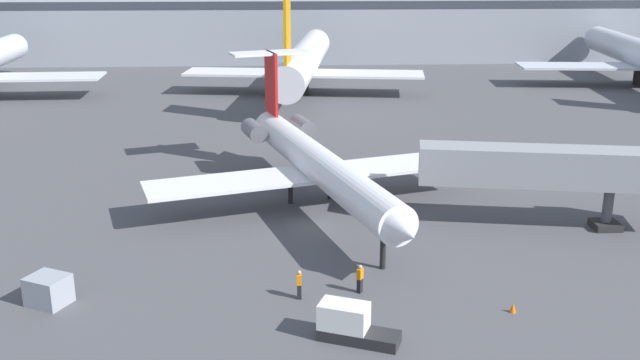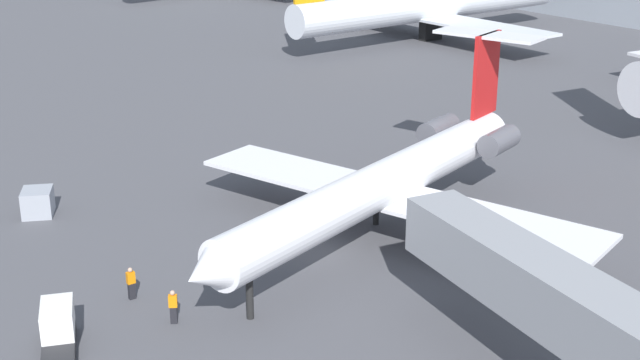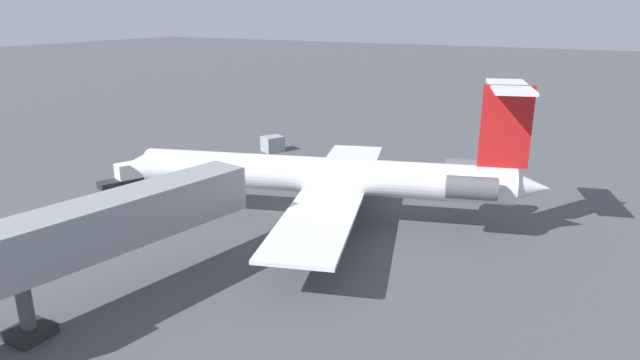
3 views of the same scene
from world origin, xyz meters
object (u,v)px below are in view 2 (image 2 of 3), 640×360
(ground_crew_marshaller, at_px, (173,307))
(baggage_tug_lead, at_px, (58,331))
(cargo_container_uld, at_px, (38,202))
(regional_jet, at_px, (391,178))
(ground_crew_loader, at_px, (131,283))
(parked_airliner_west_mid, at_px, (430,6))
(jet_bridge, at_px, (575,312))

(ground_crew_marshaller, relative_size, baggage_tug_lead, 0.40)
(ground_crew_marshaller, relative_size, cargo_container_uld, 0.64)
(regional_jet, relative_size, ground_crew_loader, 17.64)
(ground_crew_loader, distance_m, cargo_container_uld, 13.62)
(parked_airliner_west_mid, bearing_deg, regional_jet, -44.79)
(parked_airliner_west_mid, bearing_deg, jet_bridge, -38.67)
(jet_bridge, bearing_deg, ground_crew_marshaller, -148.36)
(baggage_tug_lead, xyz_separation_m, parked_airliner_west_mid, (-43.95, 62.71, 3.34))
(regional_jet, relative_size, ground_crew_marshaller, 17.64)
(regional_jet, relative_size, baggage_tug_lead, 7.04)
(jet_bridge, distance_m, parked_airliner_west_mid, 77.10)
(regional_jet, height_order, baggage_tug_lead, regional_jet)
(regional_jet, bearing_deg, ground_crew_loader, -95.69)
(jet_bridge, distance_m, baggage_tug_lead, 22.07)
(ground_crew_marshaller, distance_m, parked_airliner_west_mid, 73.11)
(baggage_tug_lead, relative_size, parked_airliner_west_mid, 0.10)
(ground_crew_loader, distance_m, parked_airliner_west_mid, 71.52)
(jet_bridge, bearing_deg, ground_crew_loader, -151.94)
(parked_airliner_west_mid, bearing_deg, ground_crew_marshaller, -52.01)
(ground_crew_marshaller, bearing_deg, parked_airliner_west_mid, 127.99)
(ground_crew_loader, bearing_deg, cargo_container_uld, 179.76)
(regional_jet, relative_size, parked_airliner_west_mid, 0.73)
(jet_bridge, relative_size, parked_airliner_west_mid, 0.45)
(jet_bridge, height_order, parked_airliner_west_mid, parked_airliner_west_mid)
(baggage_tug_lead, bearing_deg, regional_jet, 92.54)
(regional_jet, xyz_separation_m, parked_airliner_west_mid, (-43.07, 42.75, 0.64))
(baggage_tug_lead, relative_size, cargo_container_uld, 1.61)
(cargo_container_uld, relative_size, parked_airliner_west_mid, 0.06)
(cargo_container_uld, distance_m, parked_airliner_west_mid, 64.51)
(ground_crew_loader, bearing_deg, jet_bridge, 28.06)
(jet_bridge, distance_m, ground_crew_marshaller, 18.23)
(regional_jet, distance_m, parked_airliner_west_mid, 60.69)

